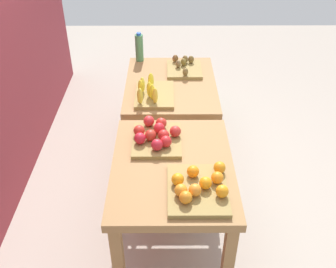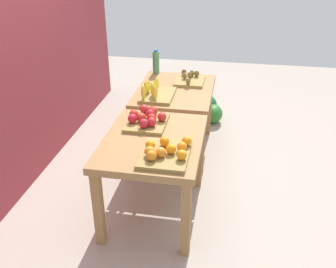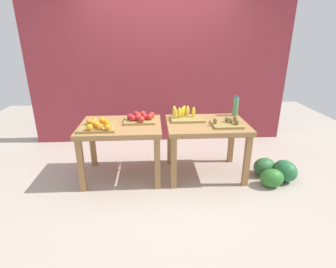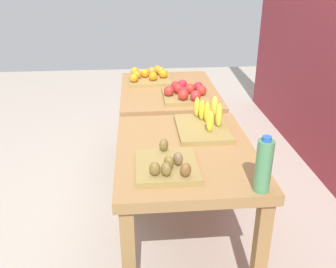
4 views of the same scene
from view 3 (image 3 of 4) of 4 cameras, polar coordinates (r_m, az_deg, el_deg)
name	(u,v)px [view 3 (image 3 of 4)]	position (r m, az deg, el deg)	size (l,w,h in m)	color
ground_plane	(164,174)	(3.72, -0.81, -8.68)	(8.00, 8.00, 0.00)	#AEA193
back_wall	(160,55)	(4.60, -1.78, 16.66)	(4.40, 0.12, 3.00)	maroon
display_table_left	(121,132)	(3.47, -10.13, 0.35)	(1.04, 0.80, 0.75)	#9B7142
display_table_right	(206,130)	(3.52, 8.28, 0.75)	(1.04, 0.80, 0.75)	#9B7142
orange_bin	(98,126)	(3.32, -14.88, 1.74)	(0.44, 0.36, 0.11)	olive
apple_bin	(140,118)	(3.51, -6.03, 3.44)	(0.41, 0.35, 0.11)	olive
banana_crate	(186,116)	(3.58, 3.81, 3.82)	(0.44, 0.32, 0.17)	olive
kiwi_bin	(227,123)	(3.42, 12.71, 2.27)	(0.36, 0.32, 0.10)	olive
water_bottle	(236,106)	(3.85, 14.39, 5.81)	(0.08, 0.08, 0.28)	#4C8C59
watermelon_pile	(275,171)	(3.80, 22.08, -7.48)	(0.59, 0.58, 0.28)	#266A3A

